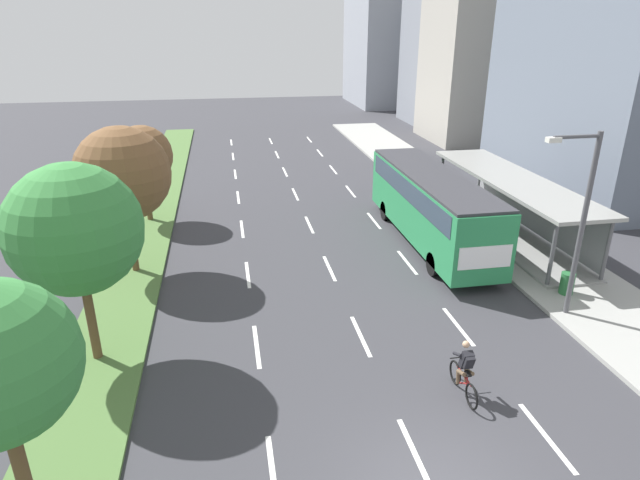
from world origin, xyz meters
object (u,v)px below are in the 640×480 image
Objects in this scene: cyclist at (465,371)px; median_tree_second at (75,230)px; trash_bin at (567,283)px; bus_shelter at (515,200)px; bus at (431,201)px; streetlight at (580,214)px; median_tree_fourth at (142,156)px; median_tree_third at (123,174)px.

median_tree_second is (-10.51, 3.63, 3.58)m from cyclist.
cyclist is at bearing -142.84° from trash_bin.
median_tree_second reaches higher than bus_shelter.
median_tree_second is at bearing -151.52° from bus.
median_tree_second is 7.26× the size of trash_bin.
streetlight reaches higher than bus_shelter.
trash_bin is at bearing 4.08° from median_tree_second.
bus is 6.20× the size of cyclist.
cyclist is (-3.17, -11.05, -1.28)m from bus.
bus_shelter is 4.28m from bus.
bus_shelter is at bearing -16.93° from median_tree_fourth.
streetlight is at bearing -39.56° from median_tree_fourth.
bus is 1.74× the size of streetlight.
cyclist is at bearing -19.04° from median_tree_second.
median_tree_third is at bearing 87.31° from median_tree_second.
streetlight reaches higher than bus.
bus is at bearing 4.30° from median_tree_third.
bus is 13.60m from median_tree_third.
median_tree_fourth is (-10.33, 16.46, 2.76)m from cyclist.
median_tree_fourth is 20.57m from trash_bin.
median_tree_fourth is at bearing 140.44° from streetlight.
median_tree_second reaches higher than bus.
bus is 7.15m from trash_bin.
median_tree_second is at bearing -92.69° from median_tree_third.
bus is 8.05m from streetlight.
bus_shelter is 13.37m from cyclist.
median_tree_third is (0.30, 6.42, -0.09)m from median_tree_second.
median_tree_fourth is at bearing 89.17° from median_tree_second.
median_tree_fourth is (-13.50, 5.41, 1.48)m from bus.
bus is 11.57m from cyclist.
trash_bin is (16.89, 1.20, -3.79)m from median_tree_second.
bus is at bearing 28.48° from median_tree_second.
streetlight is 7.65× the size of trash_bin.
median_tree_second is 12.86m from median_tree_fourth.
median_tree_third is (-17.66, -1.01, 2.41)m from bus_shelter.
bus_shelter is at bearing 56.01° from cyclist.
median_tree_third is 7.12× the size of trash_bin.
trash_bin is (3.20, -6.22, -1.49)m from bus.
median_tree_fourth is (-17.78, 5.41, 1.68)m from bus_shelter.
cyclist is 0.29× the size of median_tree_second.
median_tree_third is 6.46m from median_tree_fourth.
median_tree_third is at bearing -175.70° from bus.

